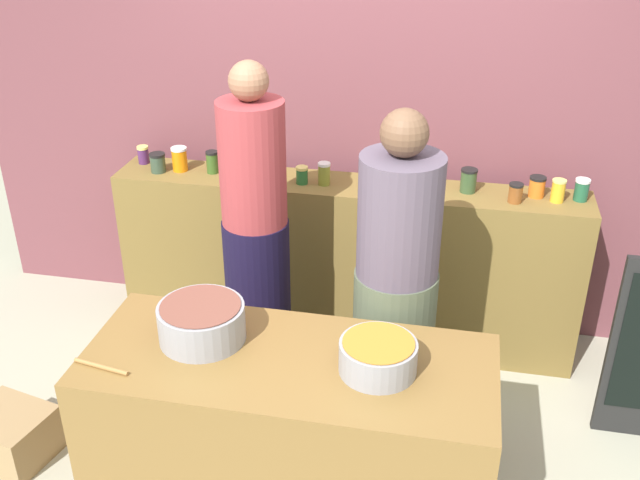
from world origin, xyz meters
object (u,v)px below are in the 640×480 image
at_px(preserve_jar_1, 158,163).
at_px(cooking_pot_left, 202,322).
at_px(preserve_jar_2, 180,159).
at_px(cook_in_cap, 395,302).
at_px(preserve_jar_5, 302,175).
at_px(preserve_jar_10, 537,187).
at_px(bread_crate, 11,435).
at_px(preserve_jar_11, 558,191).
at_px(preserve_jar_0, 143,155).
at_px(preserve_jar_7, 426,174).
at_px(cooking_pot_center, 378,357).
at_px(wooden_spoon, 101,367).
at_px(preserve_jar_9, 516,193).
at_px(preserve_jar_4, 250,169).
at_px(cook_with_tongs, 256,253).
at_px(preserve_jar_8, 468,180).
at_px(preserve_jar_12, 582,190).
at_px(preserve_jar_3, 212,162).
at_px(preserve_jar_6, 324,174).

relative_size(preserve_jar_1, cooking_pot_left, 0.31).
xyz_separation_m(preserve_jar_2, cook_in_cap, (1.37, -0.80, -0.31)).
relative_size(preserve_jar_5, cook_in_cap, 0.06).
relative_size(preserve_jar_10, bread_crate, 0.30).
distance_m(preserve_jar_2, preserve_jar_11, 2.13).
height_order(preserve_jar_0, preserve_jar_7, preserve_jar_7).
xyz_separation_m(cooking_pot_center, wooden_spoon, (-1.09, -0.21, -0.06)).
bearing_deg(preserve_jar_9, preserve_jar_2, 178.00).
distance_m(preserve_jar_5, preserve_jar_9, 1.17).
bearing_deg(preserve_jar_4, cook_with_tongs, -71.06).
xyz_separation_m(preserve_jar_9, cook_in_cap, (-0.55, -0.74, -0.30)).
xyz_separation_m(preserve_jar_4, bread_crate, (-0.88, -1.33, -0.96)).
distance_m(preserve_jar_7, bread_crate, 2.54).
relative_size(preserve_jar_11, bread_crate, 0.32).
bearing_deg(preserve_jar_0, preserve_jar_5, -6.35).
bearing_deg(cooking_pot_center, cooking_pot_left, 174.70).
xyz_separation_m(preserve_jar_8, bread_crate, (-2.10, -1.39, -0.96)).
relative_size(preserve_jar_10, preserve_jar_12, 0.93).
xyz_separation_m(preserve_jar_0, preserve_jar_7, (1.69, 0.00, 0.01)).
height_order(preserve_jar_4, cooking_pot_center, preserve_jar_4).
xyz_separation_m(preserve_jar_11, bread_crate, (-2.57, -1.36, -0.96)).
distance_m(preserve_jar_7, preserve_jar_8, 0.24).
distance_m(preserve_jar_2, wooden_spoon, 1.66).
distance_m(preserve_jar_9, cooking_pot_center, 1.46).
xyz_separation_m(preserve_jar_11, preserve_jar_12, (0.12, 0.04, -0.00)).
bearing_deg(preserve_jar_5, preserve_jar_0, 173.65).
bearing_deg(preserve_jar_2, wooden_spoon, -80.41).
height_order(preserve_jar_4, cook_in_cap, cook_in_cap).
distance_m(preserve_jar_3, cook_with_tongs, 0.76).
relative_size(preserve_jar_7, cook_with_tongs, 0.07).
distance_m(preserve_jar_6, cooking_pot_center, 1.47).
height_order(preserve_jar_6, preserve_jar_8, preserve_jar_8).
xyz_separation_m(preserve_jar_8, preserve_jar_9, (0.25, -0.09, -0.01)).
height_order(preserve_jar_3, preserve_jar_11, preserve_jar_3).
bearing_deg(bread_crate, preserve_jar_9, 28.97).
bearing_deg(preserve_jar_9, cooking_pot_left, -135.87).
bearing_deg(preserve_jar_0, cooking_pot_center, -42.29).
bearing_deg(bread_crate, preserve_jar_4, 56.52).
height_order(preserve_jar_12, cooking_pot_left, preserve_jar_12).
bearing_deg(preserve_jar_7, preserve_jar_0, -179.97).
bearing_deg(preserve_jar_11, preserve_jar_0, 178.20).
bearing_deg(wooden_spoon, cooking_pot_center, 10.99).
bearing_deg(preserve_jar_2, bread_crate, -107.76).
relative_size(preserve_jar_1, cooking_pot_center, 0.36).
bearing_deg(cooking_pot_left, preserve_jar_8, 52.10).
xyz_separation_m(preserve_jar_3, wooden_spoon, (0.08, -1.62, -0.25)).
bearing_deg(preserve_jar_5, preserve_jar_9, -0.98).
xyz_separation_m(preserve_jar_4, preserve_jar_11, (1.69, 0.03, 0.00)).
xyz_separation_m(preserve_jar_6, preserve_jar_7, (0.56, 0.10, 0.00)).
relative_size(preserve_jar_1, preserve_jar_9, 1.06).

